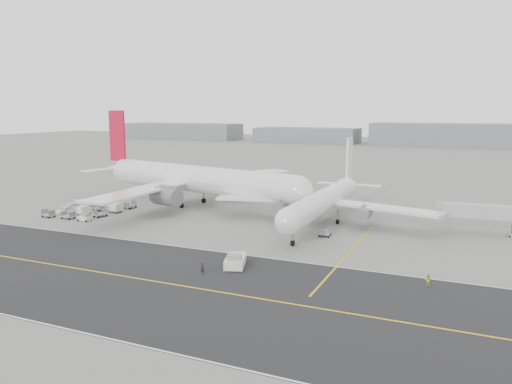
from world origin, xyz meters
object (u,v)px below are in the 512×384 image
at_px(pushback_tug, 235,261).
at_px(ground_crew_a, 203,268).
at_px(ground_crew_b, 428,280).
at_px(airliner_b, 325,200).
at_px(airliner_a, 194,179).
at_px(jet_bridge, 478,213).

xyz_separation_m(pushback_tug, ground_crew_a, (-2.63, -4.90, -0.02)).
height_order(ground_crew_a, ground_crew_b, ground_crew_a).
xyz_separation_m(ground_crew_a, ground_crew_b, (28.93, 7.68, -0.06)).
xyz_separation_m(airliner_b, ground_crew_b, (22.38, -29.69, -3.86)).
height_order(airliner_b, ground_crew_a, airliner_b).
bearing_deg(ground_crew_b, ground_crew_a, 1.56).
distance_m(pushback_tug, ground_crew_a, 5.56).
height_order(airliner_a, pushback_tug, airliner_a).
bearing_deg(airliner_a, ground_crew_b, -108.82).
height_order(jet_bridge, ground_crew_b, jet_bridge).
bearing_deg(airliner_a, ground_crew_a, -134.54).
relative_size(airliner_b, ground_crew_b, 29.68).
height_order(pushback_tug, ground_crew_a, pushback_tug).
distance_m(pushback_tug, jet_bridge, 47.63).
xyz_separation_m(airliner_a, ground_crew_a, (26.82, -42.76, -5.56)).
relative_size(jet_bridge, ground_crew_a, 8.86).
bearing_deg(ground_crew_a, airliner_b, 76.48).
bearing_deg(jet_bridge, pushback_tug, -135.49).
height_order(airliner_a, jet_bridge, airliner_a).
bearing_deg(jet_bridge, airliner_a, 174.31).
height_order(pushback_tug, ground_crew_b, pushback_tug).
xyz_separation_m(airliner_a, airliner_b, (33.37, -5.39, -1.77)).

